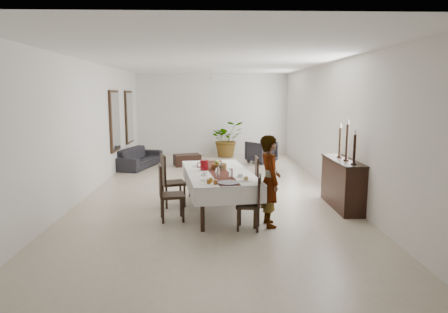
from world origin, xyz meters
TOP-DOWN VIEW (x-y plane):
  - floor at (0.00, 0.00)m, footprint 6.00×12.00m
  - ceiling at (0.00, 0.00)m, footprint 6.00×12.00m
  - wall_back at (0.00, 6.00)m, footprint 6.00×0.02m
  - wall_front at (0.00, -6.00)m, footprint 6.00×0.02m
  - wall_left at (-3.00, 0.00)m, footprint 0.02×12.00m
  - wall_right at (3.00, 0.00)m, footprint 0.02×12.00m
  - dining_table_top at (0.12, -1.88)m, footprint 1.46×2.75m
  - table_leg_fl at (-0.18, -3.18)m, footprint 0.09×0.09m
  - table_leg_fr at (0.77, -3.05)m, footprint 0.09×0.09m
  - table_leg_bl at (-0.53, -0.72)m, footprint 0.09×0.09m
  - table_leg_br at (0.42, -0.58)m, footprint 0.09×0.09m
  - tablecloth_top at (0.12, -1.88)m, footprint 1.68×2.97m
  - tablecloth_drape_left at (-0.51, -1.97)m, footprint 0.41×2.79m
  - tablecloth_drape_right at (0.75, -1.79)m, footprint 0.41×2.79m
  - tablecloth_drape_near at (0.32, -3.27)m, footprint 1.28×0.20m
  - tablecloth_drape_far at (-0.08, -0.49)m, footprint 1.28×0.20m
  - table_runner at (0.12, -1.88)m, footprint 0.77×2.76m
  - red_pitcher at (-0.17, -1.76)m, footprint 0.19×0.19m
  - pitcher_handle at (-0.27, -1.77)m, footprint 0.13×0.04m
  - wine_glass_near at (0.35, -2.57)m, footprint 0.08×0.08m
  - wine_glass_mid at (0.10, -2.49)m, footprint 0.08×0.08m
  - wine_glass_far at (0.17, -1.82)m, footprint 0.08×0.08m
  - teacup_right at (0.54, -2.48)m, footprint 0.10×0.10m
  - saucer_right at (0.54, -2.48)m, footprint 0.16×0.16m
  - teacup_left at (-0.15, -2.31)m, footprint 0.10×0.10m
  - saucer_left at (-0.15, -2.31)m, footprint 0.16×0.16m
  - plate_near_right at (0.62, -2.80)m, footprint 0.26×0.26m
  - bread_near_right at (0.62, -2.80)m, footprint 0.10×0.10m
  - plate_near_left at (-0.09, -2.74)m, footprint 0.26×0.26m
  - plate_far_left at (-0.31, -1.34)m, footprint 0.26×0.26m
  - serving_tray at (0.28, -3.02)m, footprint 0.39×0.39m
  - jam_jar_a at (0.05, -3.08)m, footprint 0.07×0.07m
  - jam_jar_b at (-0.07, -3.03)m, footprint 0.07×0.07m
  - jam_jar_c at (-0.03, -2.92)m, footprint 0.07×0.07m
  - fruit_basket at (0.14, -1.60)m, footprint 0.33×0.33m
  - fruit_red at (0.16, -1.58)m, footprint 0.10×0.10m
  - fruit_green at (0.09, -1.58)m, footprint 0.09×0.09m
  - fruit_yellow at (0.14, -1.66)m, footprint 0.09×0.09m
  - chair_right_near_seat at (0.65, -3.07)m, footprint 0.49×0.49m
  - chair_right_near_leg_fl at (0.78, -3.27)m, footprint 0.05×0.05m
  - chair_right_near_leg_fr at (0.84, -2.94)m, footprint 0.05×0.05m
  - chair_right_near_leg_bl at (0.45, -3.21)m, footprint 0.05×0.05m
  - chair_right_near_leg_br at (0.51, -2.88)m, footprint 0.05×0.05m
  - chair_right_near_back at (0.83, -3.11)m, footprint 0.11×0.42m
  - chair_right_far_seat at (0.76, -1.50)m, footprint 0.45×0.45m
  - chair_right_far_leg_fl at (0.94, -1.69)m, footprint 0.05×0.05m
  - chair_right_far_leg_fr at (0.94, -1.32)m, footprint 0.05×0.05m
  - chair_right_far_leg_bl at (0.57, -1.69)m, footprint 0.05×0.05m
  - chair_right_far_leg_br at (0.57, -1.32)m, footprint 0.05×0.05m
  - chair_right_far_back at (0.96, -1.50)m, footprint 0.04×0.45m
  - chair_left_near_seat at (-0.78, -2.51)m, footprint 0.54×0.54m
  - chair_left_near_leg_fl at (-1.00, -2.36)m, footprint 0.05×0.05m
  - chair_left_near_leg_fr at (-0.93, -2.73)m, footprint 0.05×0.05m
  - chair_left_near_leg_bl at (-0.63, -2.29)m, footprint 0.05×0.05m
  - chair_left_near_leg_br at (-0.56, -2.66)m, footprint 0.05×0.05m
  - chair_left_near_back at (-0.99, -2.55)m, footprint 0.13×0.47m
  - chair_left_far_seat at (-0.85, -1.49)m, footprint 0.60×0.60m
  - chair_left_far_leg_fl at (-1.09, -1.36)m, footprint 0.06×0.06m
  - chair_left_far_leg_fr at (-0.98, -1.74)m, footprint 0.06×0.06m
  - chair_left_far_leg_bl at (-0.72, -1.25)m, footprint 0.06×0.06m
  - chair_left_far_leg_br at (-0.60, -1.62)m, footprint 0.06×0.06m
  - chair_left_far_back at (-1.06, -1.56)m, footprint 0.19×0.47m
  - woman at (1.04, -2.89)m, footprint 0.47×0.65m
  - sideboard_body at (2.78, -1.72)m, footprint 0.45×1.67m
  - sideboard_top at (2.78, -1.72)m, footprint 0.49×1.74m
  - candlestick_near_base at (2.78, -2.33)m, footprint 0.11×0.11m
  - candlestick_near_shaft at (2.78, -2.33)m, footprint 0.06×0.06m
  - candlestick_near_candle at (2.78, -2.33)m, footprint 0.04×0.04m
  - candlestick_mid_base at (2.78, -1.88)m, footprint 0.11×0.11m
  - candlestick_mid_shaft at (2.78, -1.88)m, footprint 0.06×0.06m
  - candlestick_mid_candle at (2.78, -1.88)m, footprint 0.04×0.04m
  - candlestick_far_base at (2.78, -1.44)m, footprint 0.11×0.11m
  - candlestick_far_shaft at (2.78, -1.44)m, footprint 0.06×0.06m
  - candlestick_far_candle at (2.78, -1.44)m, footprint 0.04×0.04m
  - sofa at (-2.46, 3.21)m, footprint 1.37×2.31m
  - armchair at (1.72, 3.94)m, footprint 1.20×1.20m
  - coffee_table at (-0.86, 3.41)m, footprint 0.99×0.80m
  - potted_plant at (0.56, 5.38)m, footprint 1.49×1.38m
  - mirror_frame_near at (-2.96, 2.20)m, footprint 0.06×1.05m
  - mirror_glass_near at (-2.92, 2.20)m, footprint 0.01×0.90m
  - mirror_frame_far at (-2.96, 4.30)m, footprint 0.06×1.05m
  - mirror_glass_far at (-2.92, 4.30)m, footprint 0.01×0.90m
  - fan_rod at (0.00, 3.00)m, footprint 0.04×0.04m
  - fan_hub at (0.00, 3.00)m, footprint 0.16×0.16m
  - fan_blade_n at (0.00, 3.35)m, footprint 0.10×0.55m
  - fan_blade_s at (0.00, 2.65)m, footprint 0.10×0.55m
  - fan_blade_e at (0.35, 3.00)m, footprint 0.55×0.10m
  - fan_blade_w at (-0.35, 3.00)m, footprint 0.55×0.10m

SIDE VIEW (x-z plane):
  - floor at x=0.00m, z-range 0.00..0.00m
  - coffee_table at x=-0.86m, z-range 0.00..0.38m
  - chair_right_near_leg_fl at x=0.78m, z-range 0.00..0.41m
  - chair_right_near_leg_fr at x=0.84m, z-range 0.00..0.41m
  - chair_right_near_leg_bl at x=0.45m, z-range 0.00..0.41m
  - chair_right_near_leg_br at x=0.51m, z-range 0.00..0.41m
  - chair_right_far_leg_fl at x=0.94m, z-range 0.00..0.45m
  - chair_right_far_leg_fr at x=0.94m, z-range 0.00..0.45m
  - chair_right_far_leg_bl at x=0.57m, z-range 0.00..0.45m
  - chair_right_far_leg_br at x=0.57m, z-range 0.00..0.45m
  - chair_left_near_leg_fl at x=-1.00m, z-range 0.00..0.46m
  - chair_left_near_leg_fr at x=-0.93m, z-range 0.00..0.46m
  - chair_left_near_leg_bl at x=-0.63m, z-range 0.00..0.46m
  - chair_left_near_leg_br at x=-0.56m, z-range 0.00..0.46m
  - chair_left_far_leg_fl at x=-1.09m, z-range 0.00..0.47m
  - chair_left_far_leg_fr at x=-0.98m, z-range 0.00..0.47m
  - chair_left_far_leg_bl at x=-0.72m, z-range 0.00..0.47m
  - chair_left_far_leg_br at x=-0.60m, z-range 0.00..0.47m
  - sofa at x=-2.46m, z-range 0.00..0.63m
  - table_leg_fl at x=-0.18m, z-range 0.00..0.76m
  - table_leg_fr at x=0.77m, z-range 0.00..0.76m
  - table_leg_bl at x=-0.53m, z-range 0.00..0.76m
  - table_leg_br at x=0.42m, z-range 0.00..0.76m
  - armchair at x=1.72m, z-range 0.00..0.79m
  - chair_right_near_seat at x=0.65m, z-range 0.41..0.46m
  - chair_right_far_seat at x=0.76m, z-range 0.45..0.50m
  - chair_left_near_seat at x=-0.78m, z-range 0.46..0.51m
  - chair_left_far_seat at x=-0.85m, z-range 0.47..0.53m
  - sideboard_body at x=2.78m, z-range 0.00..1.00m
  - tablecloth_drape_left at x=-0.51m, z-range 0.50..0.83m
  - tablecloth_drape_right at x=0.75m, z-range 0.50..0.83m
  - tablecloth_drape_near at x=0.32m, z-range 0.50..0.83m
  - tablecloth_drape_far at x=-0.08m, z-range 0.50..0.83m
  - potted_plant at x=0.56m, z-range 0.00..1.39m
  - chair_right_near_back at x=0.83m, z-range 0.46..0.99m
  - chair_right_far_back at x=0.96m, z-range 0.49..1.07m
  - dining_table_top at x=0.12m, z-range 0.76..0.82m
  - chair_left_near_back at x=-0.99m, z-range 0.51..1.10m
  - tablecloth_top at x=0.12m, z-range 0.82..0.83m
  - chair_left_far_back at x=-1.06m, z-range 0.52..1.13m
  - table_runner at x=0.12m, z-range 0.83..0.84m
  - saucer_right at x=0.54m, z-range 0.83..0.84m
  - saucer_left at x=-0.15m, z-range 0.83..0.84m
  - plate_near_right at x=0.62m, z-range 0.83..0.85m
  - plate_near_left at x=-0.09m, z-range 0.83..0.85m
  - plate_far_left at x=-0.31m, z-range 0.83..0.85m
  - woman at x=1.04m, z-range 0.00..1.68m
  - serving_tray at x=0.28m, z-range 0.83..0.85m
  - teacup_right at x=0.54m, z-range 0.83..0.90m
  - teacup_left at x=-0.15m, z-range 0.83..0.90m
  - bread_near_right at x=0.62m, z-range 0.82..0.92m
  - jam_jar_a at x=0.05m, z-range 0.83..0.91m
  - jam_jar_b at x=-0.07m, z-range 0.83..0.91m
  - jam_jar_c at x=-0.03m, z-range 0.83..0.91m
  - fruit_basket at x=0.14m, z-range 0.83..0.94m
  - wine_glass_near at x=0.35m, z-range 0.83..1.02m
  - wine_glass_mid at x=0.10m, z-range 0.83..1.02m
  - wine_glass_far at x=0.17m, z-range 0.83..1.02m
  - red_pitcher at x=-0.17m, z-range 0.83..1.05m
  - pitcher_handle at x=-0.27m, z-range 0.88..1.01m
  - fruit_red at x=0.16m, z-range 0.92..1.02m
  - fruit_green at x=0.09m, z-range 0.92..1.01m
  - fruit_yellow at x=0.14m, z-range 0.92..1.01m
  - sideboard_top at x=2.78m, z-range 1.00..1.04m
  - candlestick_near_base at x=2.78m, z-range 1.04..1.07m
  - candlestick_mid_base at x=2.78m, z-range 1.04..1.07m
  - candlestick_far_base at x=2.78m, z-range 1.04..1.07m
  - candlestick_near_shaft at x=2.78m, z-range 1.07..1.63m
  - candlestick_far_shaft at x=2.78m, z-range 1.07..1.69m
  - candlestick_mid_shaft at x=2.78m, z-range 1.07..1.80m
  - wall_back at x=0.00m, z-range 0.00..3.20m
  - wall_front at x=0.00m, z-range 0.00..3.20m
  - wall_left at x=-3.00m, z-range 0.00..3.20m
  - wall_right at x=3.00m, z-range 0.00..3.20m
  - mirror_frame_near at x=-2.96m, z-range 0.67..2.53m
  - mirror_glass_near at x=-2.92m, z-range 0.75..2.45m
  - mirror_frame_far at x=-2.96m, z-range 0.67..2.53m
  - mirror_glass_far at x=-2.92m, z-range 0.75..2.45m
  - candlestick_near_candle at x=2.78m, z-range 1.63..1.72m
  - candlestick_far_candle at x=2.78m, z-range 1.69..1.78m
  - candlestick_mid_candle at x=2.78m, z-range 1.80..1.89m
  - fan_hub at x=0.00m, z-range 2.86..2.94m
  - fan_blade_n at x=0.00m, z-range 2.89..2.91m
  - fan_blade_s at x=0.00m, z-range 2.89..2.91m
  - fan_blade_e at x=0.35m, z-range 2.89..2.91m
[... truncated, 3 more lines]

